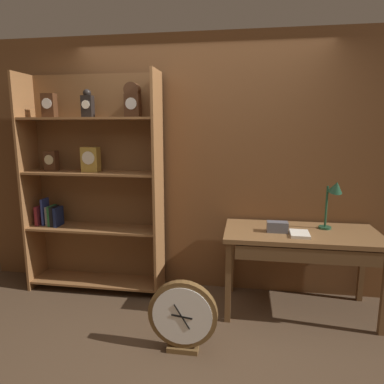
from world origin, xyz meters
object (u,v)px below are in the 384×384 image
(workbench, at_px, (301,241))
(open_repair_manual, at_px, (300,234))
(desk_lamp, at_px, (334,194))
(round_clock_large, at_px, (183,316))
(toolbox_small, at_px, (277,227))
(bookshelf, at_px, (93,184))

(workbench, bearing_deg, open_repair_manual, -109.64)
(open_repair_manual, bearing_deg, desk_lamp, 36.49)
(open_repair_manual, bearing_deg, round_clock_large, -143.07)
(workbench, height_order, desk_lamp, desk_lamp)
(toolbox_small, distance_m, round_clock_large, 1.15)
(desk_lamp, distance_m, round_clock_large, 1.70)
(open_repair_manual, bearing_deg, workbench, 72.36)
(bookshelf, height_order, toolbox_small, bookshelf)
(open_repair_manual, distance_m, round_clock_large, 1.22)
(desk_lamp, relative_size, open_repair_manual, 2.12)
(toolbox_small, relative_size, round_clock_large, 0.32)
(workbench, relative_size, open_repair_manual, 6.23)
(bookshelf, relative_size, desk_lamp, 4.76)
(bookshelf, bearing_deg, open_repair_manual, -8.60)
(bookshelf, bearing_deg, desk_lamp, -2.33)
(desk_lamp, relative_size, round_clock_large, 0.82)
(toolbox_small, xyz_separation_m, round_clock_large, (-0.73, -0.71, -0.53))
(workbench, xyz_separation_m, round_clock_large, (-0.95, -0.74, -0.40))
(bookshelf, distance_m, workbench, 2.12)
(desk_lamp, xyz_separation_m, toolbox_small, (-0.49, -0.14, -0.28))
(bookshelf, bearing_deg, round_clock_large, -40.42)
(workbench, relative_size, desk_lamp, 2.94)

